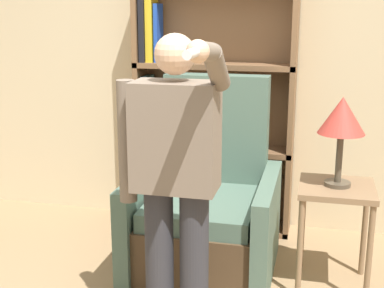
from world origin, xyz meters
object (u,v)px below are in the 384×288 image
(table_lamp, at_px, (342,119))
(bookcase, at_px, (201,109))
(person_standing, at_px, (175,175))
(armchair, at_px, (207,213))
(side_table, at_px, (336,204))

(table_lamp, bearing_deg, bookcase, 142.42)
(person_standing, bearing_deg, armchair, 91.34)
(person_standing, distance_m, table_lamp, 1.14)
(armchair, relative_size, side_table, 1.90)
(bookcase, height_order, table_lamp, bookcase)
(bookcase, bearing_deg, person_standing, -81.95)
(person_standing, xyz_separation_m, table_lamp, (0.81, 0.78, 0.17))
(bookcase, xyz_separation_m, armchair, (0.20, -0.71, -0.58))
(bookcase, xyz_separation_m, side_table, (1.04, -0.80, -0.41))
(bookcase, distance_m, side_table, 1.37)
(table_lamp, bearing_deg, side_table, -45.00)
(side_table, xyz_separation_m, table_lamp, (-0.00, 0.00, 0.54))
(bookcase, height_order, armchair, bookcase)
(armchair, bearing_deg, side_table, -6.39)
(armchair, xyz_separation_m, table_lamp, (0.84, -0.09, 0.71))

